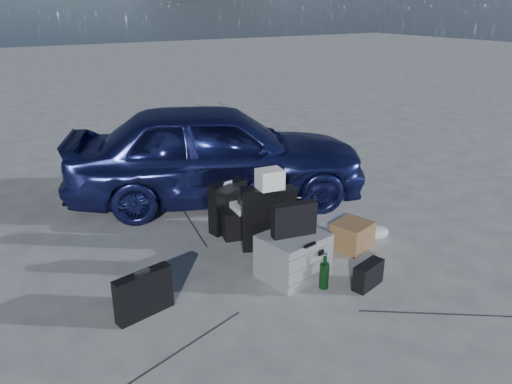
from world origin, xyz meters
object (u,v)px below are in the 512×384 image
duffel_bag (250,221)px  pelican_case (293,255)px  car (217,152)px  green_bottle (324,272)px  suitcase_left (228,206)px  briefcase (144,294)px  suitcase_right (268,218)px  cardboard_box (352,235)px

duffel_bag → pelican_case: bearing=-82.3°
car → green_bottle: bearing=-161.8°
suitcase_left → duffel_bag: suitcase_left is taller
green_bottle → duffel_bag: bearing=90.1°
briefcase → suitcase_right: 1.65m
car → suitcase_left: size_ratio=6.51×
duffel_bag → cardboard_box: bearing=-33.8°
pelican_case → duffel_bag: (0.12, 1.01, -0.06)m
pelican_case → green_bottle: bearing=-80.7°
pelican_case → suitcase_right: suitcase_right is taller
suitcase_left → suitcase_right: size_ratio=0.86×
pelican_case → duffel_bag: size_ratio=0.93×
cardboard_box → car: bearing=105.9°
suitcase_right → green_bottle: (0.00, -0.97, -0.17)m
suitcase_right → duffel_bag: (-0.00, 0.38, -0.18)m
duffel_bag → car: bearing=95.0°
suitcase_right → pelican_case: bearing=-76.5°
car → green_bottle: (-0.19, -2.52, -0.48)m
suitcase_right → green_bottle: suitcase_right is taller
car → briefcase: 2.75m
suitcase_right → cardboard_box: suitcase_right is taller
duffel_bag → cardboard_box: (0.77, -0.86, -0.01)m
suitcase_left → duffel_bag: size_ratio=0.92×
duffel_bag → cardboard_box: 1.15m
suitcase_left → cardboard_box: bearing=-60.2°
briefcase → cardboard_box: size_ratio=1.31×
suitcase_right → briefcase: bearing=-137.9°
car → briefcase: car is taller
duffel_bag → cardboard_box: duffel_bag is taller
car → briefcase: size_ratio=7.50×
pelican_case → suitcase_right: 0.65m
car → suitcase_right: bearing=-164.6°
car → pelican_case: bearing=-165.5°
green_bottle → cardboard_box: bearing=32.5°
car → duffel_bag: 1.29m
car → duffel_bag: car is taller
car → suitcase_right: size_ratio=5.62×
cardboard_box → green_bottle: (-0.77, -0.49, 0.02)m
pelican_case → suitcase_right: bearing=69.6°
suitcase_right → green_bottle: size_ratio=2.00×
car → pelican_case: size_ratio=6.44×
car → duffel_bag: (-0.19, -1.18, -0.49)m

